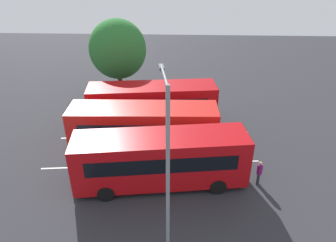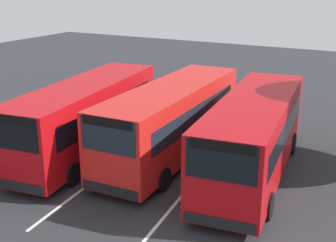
% 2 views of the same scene
% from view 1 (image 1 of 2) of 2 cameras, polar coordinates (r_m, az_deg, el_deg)
% --- Properties ---
extents(ground_plane, '(69.29, 69.29, 0.00)m').
position_cam_1_polar(ground_plane, '(21.95, -2.58, -5.14)').
color(ground_plane, '#2B2B30').
extents(bus_far_left, '(10.11, 3.79, 3.23)m').
position_cam_1_polar(bus_far_left, '(17.92, -1.21, -6.90)').
color(bus_far_left, '#B70C11').
rests_on(bus_far_left, ground).
extents(bus_center_left, '(9.95, 2.89, 3.23)m').
position_cam_1_polar(bus_center_left, '(21.07, -4.39, -1.10)').
color(bus_center_left, red).
rests_on(bus_center_left, ground).
extents(bus_center_right, '(10.09, 3.64, 3.23)m').
position_cam_1_polar(bus_center_right, '(24.41, -2.79, 3.31)').
color(bus_center_right, '#B70C11').
rests_on(bus_center_right, ground).
extents(pedestrian, '(0.44, 0.44, 1.61)m').
position_cam_1_polar(pedestrian, '(19.09, 16.42, -8.83)').
color(pedestrian, '#232833').
rests_on(pedestrian, ground).
extents(street_lamp, '(0.58, 2.66, 8.27)m').
position_cam_1_polar(street_lamp, '(12.40, -0.16, -8.10)').
color(street_lamp, gray).
rests_on(street_lamp, ground).
extents(depot_tree, '(5.13, 4.62, 7.22)m').
position_cam_1_polar(depot_tree, '(28.97, -9.22, 12.86)').
color(depot_tree, '#4C3823').
rests_on(depot_tree, ground).
extents(lane_stripe_outer_left, '(14.09, 1.55, 0.01)m').
position_cam_1_polar(lane_stripe_outer_left, '(20.44, -3.00, -8.01)').
color(lane_stripe_outer_left, silver).
rests_on(lane_stripe_outer_left, ground).
extents(lane_stripe_inner_left, '(14.09, 1.55, 0.01)m').
position_cam_1_polar(lane_stripe_inner_left, '(23.51, -2.21, -2.63)').
color(lane_stripe_inner_left, silver).
rests_on(lane_stripe_inner_left, ground).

